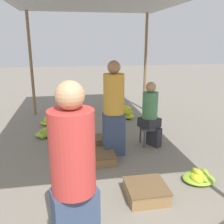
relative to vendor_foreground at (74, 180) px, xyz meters
name	(u,v)px	position (x,y,z in m)	size (l,w,h in m)	color
canopy_post_back_left	(31,65)	(-0.98, 5.27, 0.49)	(0.08, 0.08, 2.80)	olive
canopy_post_back_right	(145,63)	(2.26, 5.27, 0.49)	(0.08, 0.08, 2.80)	olive
vendor_foreground	(74,180)	(0.00, 0.00, 0.00)	(0.46, 0.46, 1.75)	#384766
stool	(149,130)	(1.54, 2.62, -0.60)	(0.34, 0.34, 0.39)	#4C4C4C
vendor_seated	(151,113)	(1.56, 2.61, -0.24)	(0.46, 0.46, 1.29)	#2D2D33
banana_pile_left_0	(59,143)	(-0.25, 2.76, -0.80)	(0.44, 0.40, 0.27)	yellow
banana_pile_left_1	(45,134)	(-0.57, 3.44, -0.84)	(0.42, 0.49, 0.19)	#A6C72E
banana_pile_left_2	(49,121)	(-0.53, 4.29, -0.84)	(0.44, 0.42, 0.22)	#BCCF2B
banana_pile_right_0	(199,177)	(1.87, 1.17, -0.84)	(0.51, 0.46, 0.17)	#AECA2D
banana_pile_right_1	(127,113)	(1.52, 4.47, -0.76)	(0.45, 0.53, 0.36)	#B9CE2B
crate_near	(100,157)	(0.47, 2.07, -0.83)	(0.53, 0.53, 0.16)	olive
crate_mid	(101,141)	(0.57, 2.71, -0.81)	(0.40, 0.40, 0.20)	olive
crate_far	(146,191)	(0.95, 0.91, -0.81)	(0.54, 0.54, 0.19)	olive
shopper_walking_mid	(114,108)	(0.76, 2.30, -0.02)	(0.40, 0.39, 1.72)	#384766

